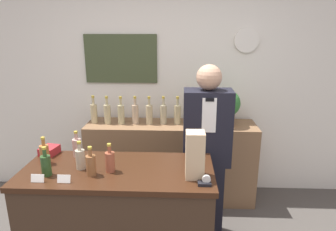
{
  "coord_description": "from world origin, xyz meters",
  "views": [
    {
      "loc": [
        0.18,
        -1.5,
        1.95
      ],
      "look_at": [
        0.06,
        1.12,
        1.19
      ],
      "focal_mm": 32.0,
      "sensor_mm": 36.0,
      "label": 1
    }
  ],
  "objects_px": {
    "tape_dispenser": "(205,182)",
    "potted_plant": "(226,106)",
    "paper_bag": "(195,155)",
    "shopkeeper": "(206,157)"
  },
  "relations": [
    {
      "from": "paper_bag",
      "to": "shopkeeper",
      "type": "bearing_deg",
      "value": 77.46
    },
    {
      "from": "shopkeeper",
      "to": "potted_plant",
      "type": "bearing_deg",
      "value": 68.61
    },
    {
      "from": "shopkeeper",
      "to": "paper_bag",
      "type": "height_order",
      "value": "shopkeeper"
    },
    {
      "from": "tape_dispenser",
      "to": "potted_plant",
      "type": "bearing_deg",
      "value": 76.66
    },
    {
      "from": "potted_plant",
      "to": "paper_bag",
      "type": "xyz_separation_m",
      "value": [
        -0.39,
        -1.26,
        -0.04
      ]
    },
    {
      "from": "potted_plant",
      "to": "paper_bag",
      "type": "height_order",
      "value": "potted_plant"
    },
    {
      "from": "shopkeeper",
      "to": "paper_bag",
      "type": "bearing_deg",
      "value": -102.54
    },
    {
      "from": "potted_plant",
      "to": "tape_dispenser",
      "type": "height_order",
      "value": "potted_plant"
    },
    {
      "from": "potted_plant",
      "to": "tape_dispenser",
      "type": "bearing_deg",
      "value": -103.34
    },
    {
      "from": "potted_plant",
      "to": "paper_bag",
      "type": "distance_m",
      "value": 1.32
    }
  ]
}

